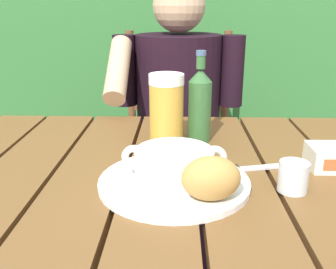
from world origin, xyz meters
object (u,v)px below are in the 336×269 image
at_px(chair_near_diner, 178,147).
at_px(bread_roll, 211,178).
at_px(person_eating, 177,111).
at_px(soup_bowl, 174,164).
at_px(beer_bottle, 200,104).
at_px(table_knife, 237,169).
at_px(beer_glass, 166,110).
at_px(serving_plate, 174,182).
at_px(water_glass_small, 293,177).
at_px(butter_tub, 335,157).

relative_size(chair_near_diner, bread_roll, 8.47).
height_order(person_eating, soup_bowl, person_eating).
bearing_deg(chair_near_diner, beer_bottle, -85.29).
bearing_deg(table_knife, person_eating, 101.28).
bearing_deg(beer_glass, soup_bowl, -84.40).
xyz_separation_m(bread_roll, table_knife, (0.07, 0.14, -0.05)).
bearing_deg(person_eating, serving_plate, -90.34).
relative_size(beer_bottle, water_glass_small, 3.96).
xyz_separation_m(beer_glass, water_glass_small, (0.25, -0.24, -0.06)).
bearing_deg(soup_bowl, bread_roll, -49.40).
relative_size(person_eating, bread_roll, 10.34).
bearing_deg(soup_bowl, serving_plate, -75.96).
distance_m(water_glass_small, butter_tub, 0.16).
distance_m(person_eating, beer_glass, 0.51).
xyz_separation_m(water_glass_small, butter_tub, (0.12, 0.11, -0.00)).
xyz_separation_m(soup_bowl, beer_glass, (-0.02, 0.22, 0.05)).
height_order(chair_near_diner, beer_bottle, beer_bottle).
height_order(bread_roll, beer_bottle, beer_bottle).
height_order(soup_bowl, table_knife, soup_bowl).
relative_size(serving_plate, water_glass_small, 5.09).
distance_m(chair_near_diner, water_glass_small, 1.01).
relative_size(beer_bottle, butter_tub, 2.08).
bearing_deg(beer_bottle, soup_bowl, -103.33).
height_order(serving_plate, beer_glass, beer_glass).
distance_m(chair_near_diner, serving_plate, 0.96).
xyz_separation_m(beer_glass, table_knife, (0.15, -0.15, -0.09)).
height_order(bread_roll, butter_tub, bread_roll).
bearing_deg(beer_glass, beer_bottle, 24.54).
bearing_deg(serving_plate, beer_bottle, 76.67).
distance_m(soup_bowl, bread_roll, 0.10).
distance_m(serving_plate, butter_tub, 0.36).
bearing_deg(water_glass_small, soup_bowl, 175.22).
distance_m(water_glass_small, table_knife, 0.13).
relative_size(water_glass_small, table_knife, 0.34).
relative_size(person_eating, table_knife, 6.94).
bearing_deg(chair_near_diner, butter_tub, -67.70).
distance_m(beer_glass, beer_bottle, 0.09).
distance_m(person_eating, soup_bowl, 0.72).
bearing_deg(soup_bowl, person_eating, 89.66).
relative_size(soup_bowl, beer_glass, 1.13).
height_order(person_eating, butter_tub, person_eating).
bearing_deg(chair_near_diner, beer_glass, -92.38).
bearing_deg(beer_bottle, chair_near_diner, 94.71).
height_order(person_eating, beer_bottle, person_eating).
distance_m(person_eating, serving_plate, 0.72).
xyz_separation_m(beer_bottle, water_glass_small, (0.16, -0.28, -0.07)).
bearing_deg(chair_near_diner, soup_bowl, -90.45).
bearing_deg(person_eating, butter_tub, -61.28).
bearing_deg(table_knife, chair_near_diner, 98.44).
bearing_deg(bread_roll, water_glass_small, 19.54).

